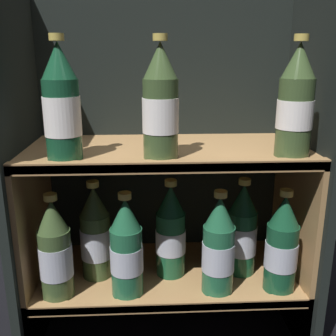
% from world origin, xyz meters
% --- Properties ---
extents(fridge_back_wall, '(0.70, 0.02, 0.85)m').
position_xyz_m(fridge_back_wall, '(0.00, 0.31, 0.43)').
color(fridge_back_wall, black).
rests_on(fridge_back_wall, ground_plane).
extents(fridge_side_left, '(0.02, 0.34, 0.85)m').
position_xyz_m(fridge_side_left, '(-0.34, 0.15, 0.43)').
color(fridge_side_left, black).
rests_on(fridge_side_left, ground_plane).
extents(fridge_side_right, '(0.02, 0.34, 0.85)m').
position_xyz_m(fridge_side_right, '(0.34, 0.15, 0.43)').
color(fridge_side_right, black).
rests_on(fridge_side_right, ground_plane).
extents(shelf_lower, '(0.66, 0.30, 0.16)m').
position_xyz_m(shelf_lower, '(0.00, 0.14, 0.13)').
color(shelf_lower, '#9E7547').
rests_on(shelf_lower, ground_plane).
extents(shelf_upper, '(0.66, 0.30, 0.49)m').
position_xyz_m(shelf_upper, '(0.00, 0.14, 0.37)').
color(shelf_upper, '#9E7547').
rests_on(shelf_upper, ground_plane).
extents(bottle_upper_front_0, '(0.08, 0.08, 0.25)m').
position_xyz_m(bottle_upper_front_0, '(-0.22, 0.05, 0.60)').
color(bottle_upper_front_0, '#144228').
rests_on(bottle_upper_front_0, shelf_upper).
extents(bottle_upper_front_1, '(0.08, 0.08, 0.25)m').
position_xyz_m(bottle_upper_front_1, '(-0.02, 0.05, 0.60)').
color(bottle_upper_front_1, '#384C28').
rests_on(bottle_upper_front_1, shelf_upper).
extents(bottle_upper_front_2, '(0.08, 0.08, 0.25)m').
position_xyz_m(bottle_upper_front_2, '(0.27, 0.05, 0.60)').
color(bottle_upper_front_2, '#384C28').
rests_on(bottle_upper_front_2, shelf_upper).
extents(bottle_lower_front_0, '(0.08, 0.08, 0.25)m').
position_xyz_m(bottle_lower_front_0, '(-0.26, 0.05, 0.27)').
color(bottle_lower_front_0, '#384C28').
rests_on(bottle_lower_front_0, shelf_lower).
extents(bottle_lower_front_1, '(0.08, 0.08, 0.25)m').
position_xyz_m(bottle_lower_front_1, '(-0.10, 0.05, 0.27)').
color(bottle_lower_front_1, '#1E5638').
rests_on(bottle_lower_front_1, shelf_lower).
extents(bottle_lower_front_2, '(0.08, 0.08, 0.25)m').
position_xyz_m(bottle_lower_front_2, '(0.11, 0.05, 0.27)').
color(bottle_lower_front_2, '#1E5638').
rests_on(bottle_lower_front_2, shelf_lower).
extents(bottle_lower_front_3, '(0.08, 0.08, 0.25)m').
position_xyz_m(bottle_lower_front_3, '(0.26, 0.05, 0.27)').
color(bottle_lower_front_3, '#144228').
rests_on(bottle_lower_front_3, shelf_lower).
extents(bottle_lower_back_0, '(0.08, 0.08, 0.25)m').
position_xyz_m(bottle_lower_back_0, '(-0.18, 0.14, 0.27)').
color(bottle_lower_back_0, '#384C28').
rests_on(bottle_lower_back_0, shelf_lower).
extents(bottle_lower_back_1, '(0.08, 0.08, 0.25)m').
position_xyz_m(bottle_lower_back_1, '(0.01, 0.14, 0.27)').
color(bottle_lower_back_1, '#194C2D').
rests_on(bottle_lower_back_1, shelf_lower).
extents(bottle_lower_back_2, '(0.08, 0.08, 0.25)m').
position_xyz_m(bottle_lower_back_2, '(0.19, 0.14, 0.27)').
color(bottle_lower_back_2, '#194C2D').
rests_on(bottle_lower_back_2, shelf_lower).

